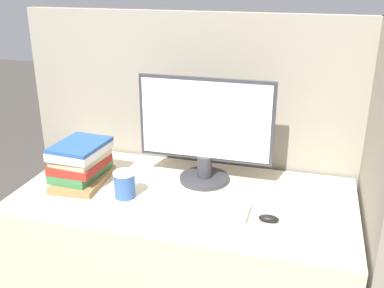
{
  "coord_description": "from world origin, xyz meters",
  "views": [
    {
      "loc": [
        0.48,
        -1.23,
        1.61
      ],
      "look_at": [
        0.02,
        0.38,
        0.96
      ],
      "focal_mm": 42.0,
      "sensor_mm": 36.0,
      "label": 1
    }
  ],
  "objects_px": {
    "mouse": "(269,218)",
    "coffee_cup": "(125,184)",
    "book_stack": "(81,163)",
    "keyboard": "(194,206)",
    "monitor": "(205,132)"
  },
  "relations": [
    {
      "from": "monitor",
      "to": "keyboard",
      "type": "height_order",
      "value": "monitor"
    },
    {
      "from": "book_stack",
      "to": "mouse",
      "type": "bearing_deg",
      "value": -8.16
    },
    {
      "from": "keyboard",
      "to": "mouse",
      "type": "relative_size",
      "value": 5.62
    },
    {
      "from": "monitor",
      "to": "coffee_cup",
      "type": "distance_m",
      "value": 0.4
    },
    {
      "from": "keyboard",
      "to": "book_stack",
      "type": "xyz_separation_m",
      "value": [
        -0.53,
        0.09,
        0.08
      ]
    },
    {
      "from": "keyboard",
      "to": "coffee_cup",
      "type": "distance_m",
      "value": 0.3
    },
    {
      "from": "keyboard",
      "to": "book_stack",
      "type": "height_order",
      "value": "book_stack"
    },
    {
      "from": "monitor",
      "to": "mouse",
      "type": "distance_m",
      "value": 0.46
    },
    {
      "from": "mouse",
      "to": "book_stack",
      "type": "height_order",
      "value": "book_stack"
    },
    {
      "from": "coffee_cup",
      "to": "monitor",
      "type": "bearing_deg",
      "value": 40.74
    },
    {
      "from": "coffee_cup",
      "to": "book_stack",
      "type": "relative_size",
      "value": 0.36
    },
    {
      "from": "mouse",
      "to": "coffee_cup",
      "type": "bearing_deg",
      "value": 176.39
    },
    {
      "from": "monitor",
      "to": "mouse",
      "type": "height_order",
      "value": "monitor"
    },
    {
      "from": "monitor",
      "to": "book_stack",
      "type": "height_order",
      "value": "monitor"
    },
    {
      "from": "coffee_cup",
      "to": "book_stack",
      "type": "xyz_separation_m",
      "value": [
        -0.24,
        0.08,
        0.03
      ]
    }
  ]
}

